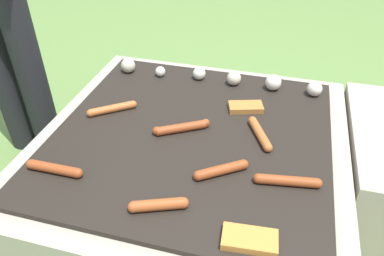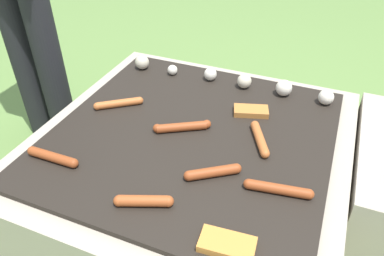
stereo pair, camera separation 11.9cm
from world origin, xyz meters
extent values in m
plane|color=#608442|center=(0.00, 0.00, 0.00)|extent=(14.00, 14.00, 0.00)
cube|color=#A89E8C|center=(0.00, 0.00, 0.18)|extent=(0.99, 0.99, 0.36)
cube|color=black|center=(0.00, 0.00, 0.37)|extent=(0.87, 0.87, 0.02)
cylinder|color=black|center=(-0.87, 0.21, 0.39)|extent=(0.11, 0.11, 0.78)
cylinder|color=black|center=(-0.73, 0.21, 0.39)|extent=(0.11, 0.11, 0.78)
cylinder|color=#B7602D|center=(0.21, 0.04, 0.40)|extent=(0.09, 0.14, 0.03)
sphere|color=#B7602D|center=(0.18, 0.10, 0.40)|extent=(0.03, 0.03, 0.03)
sphere|color=#B7602D|center=(0.24, -0.03, 0.40)|extent=(0.03, 0.03, 0.03)
cylinder|color=#93421E|center=(-0.04, 0.00, 0.40)|extent=(0.15, 0.11, 0.03)
sphere|color=#93421E|center=(-0.11, -0.04, 0.40)|extent=(0.03, 0.03, 0.03)
sphere|color=#93421E|center=(0.03, 0.05, 0.40)|extent=(0.03, 0.03, 0.03)
cylinder|color=#93421E|center=(0.13, -0.16, 0.40)|extent=(0.13, 0.10, 0.03)
sphere|color=#93421E|center=(0.19, -0.12, 0.40)|extent=(0.03, 0.03, 0.03)
sphere|color=#93421E|center=(0.07, -0.20, 0.40)|extent=(0.03, 0.03, 0.03)
cylinder|color=#A34C23|center=(0.00, -0.33, 0.40)|extent=(0.13, 0.07, 0.03)
sphere|color=#A34C23|center=(0.06, -0.31, 0.40)|extent=(0.03, 0.03, 0.03)
sphere|color=#A34C23|center=(-0.06, -0.35, 0.40)|extent=(0.03, 0.03, 0.03)
cylinder|color=#93421E|center=(-0.33, -0.28, 0.40)|extent=(0.15, 0.03, 0.03)
sphere|color=#93421E|center=(-0.40, -0.28, 0.40)|extent=(0.03, 0.03, 0.03)
sphere|color=#93421E|center=(-0.25, -0.28, 0.40)|extent=(0.03, 0.03, 0.03)
cylinder|color=#93421E|center=(0.31, -0.16, 0.40)|extent=(0.16, 0.05, 0.03)
sphere|color=#93421E|center=(0.23, -0.17, 0.40)|extent=(0.03, 0.03, 0.03)
sphere|color=#93421E|center=(0.39, -0.14, 0.40)|extent=(0.03, 0.03, 0.03)
cylinder|color=#B7602D|center=(-0.30, 0.05, 0.40)|extent=(0.13, 0.11, 0.03)
sphere|color=#B7602D|center=(-0.36, 0.00, 0.40)|extent=(0.03, 0.03, 0.03)
sphere|color=#B7602D|center=(-0.24, 0.09, 0.40)|extent=(0.03, 0.03, 0.03)
cube|color=#D18438|center=(0.24, -0.37, 0.39)|extent=(0.13, 0.08, 0.02)
cube|color=#B27033|center=(0.15, 0.18, 0.39)|extent=(0.13, 0.09, 0.02)
sphere|color=beige|center=(-0.36, 0.33, 0.41)|extent=(0.06, 0.06, 0.06)
sphere|color=silver|center=(-0.22, 0.33, 0.40)|extent=(0.04, 0.04, 0.04)
sphere|color=silver|center=(-0.07, 0.35, 0.41)|extent=(0.05, 0.05, 0.05)
sphere|color=beige|center=(0.07, 0.34, 0.41)|extent=(0.05, 0.05, 0.05)
sphere|color=silver|center=(0.22, 0.35, 0.41)|extent=(0.06, 0.06, 0.06)
sphere|color=silver|center=(0.38, 0.34, 0.41)|extent=(0.05, 0.05, 0.05)
camera|label=1|loc=(0.25, -0.92, 1.12)|focal=35.00mm
camera|label=2|loc=(0.36, -0.89, 1.12)|focal=35.00mm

